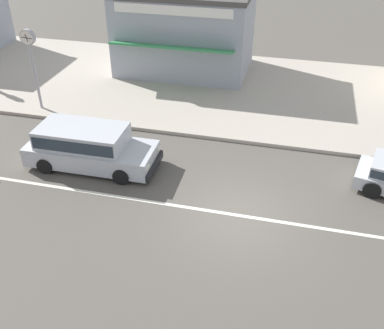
# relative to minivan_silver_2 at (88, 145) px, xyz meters

# --- Properties ---
(ground_plane) EXTENTS (160.00, 160.00, 0.00)m
(ground_plane) POSITION_rel_minivan_silver_2_xyz_m (5.90, -1.64, -0.85)
(ground_plane) COLOR #544F47
(lane_centre_stripe) EXTENTS (50.40, 0.14, 0.01)m
(lane_centre_stripe) POSITION_rel_minivan_silver_2_xyz_m (5.90, -1.64, -0.84)
(lane_centre_stripe) COLOR silver
(lane_centre_stripe) RESTS_ON ground
(kerb_strip) EXTENTS (68.00, 10.00, 0.15)m
(kerb_strip) POSITION_rel_minivan_silver_2_xyz_m (5.90, 7.92, -0.77)
(kerb_strip) COLOR #ADA393
(kerb_strip) RESTS_ON ground
(minivan_silver_2) EXTENTS (4.88, 2.04, 1.56)m
(minivan_silver_2) POSITION_rel_minivan_silver_2_xyz_m (0.00, 0.00, 0.00)
(minivan_silver_2) COLOR #B7BABF
(minivan_silver_2) RESTS_ON ground
(street_clock) EXTENTS (0.68, 0.22, 3.62)m
(street_clock) POSITION_rel_minivan_silver_2_xyz_m (-4.10, 3.69, 2.02)
(street_clock) COLOR #9E9EA3
(street_clock) RESTS_ON kerb_strip
(shopfront_corner_warung) EXTENTS (6.94, 5.36, 4.24)m
(shopfront_corner_warung) POSITION_rel_minivan_silver_2_xyz_m (1.10, 10.01, 1.43)
(shopfront_corner_warung) COLOR #999EA8
(shopfront_corner_warung) RESTS_ON kerb_strip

